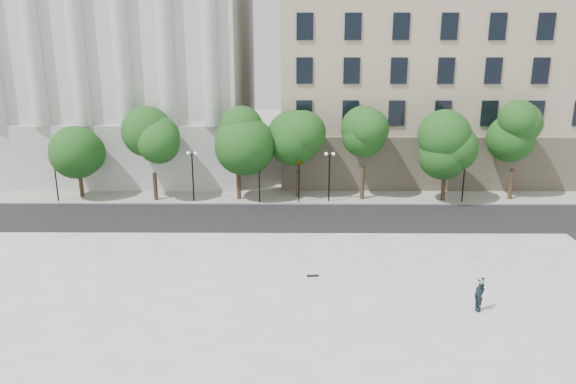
# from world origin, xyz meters

# --- Properties ---
(ground) EXTENTS (160.00, 160.00, 0.00)m
(ground) POSITION_xyz_m (0.00, 0.00, 0.00)
(ground) COLOR #B9B7AF
(ground) RESTS_ON ground
(plaza) EXTENTS (44.00, 22.00, 0.45)m
(plaza) POSITION_xyz_m (0.00, 3.00, 0.23)
(plaza) COLOR white
(plaza) RESTS_ON ground
(street) EXTENTS (60.00, 8.00, 0.02)m
(street) POSITION_xyz_m (0.00, 18.00, 0.01)
(street) COLOR black
(street) RESTS_ON ground
(far_sidewalk) EXTENTS (60.00, 4.00, 0.12)m
(far_sidewalk) POSITION_xyz_m (0.00, 24.00, 0.06)
(far_sidewalk) COLOR #A9A69C
(far_sidewalk) RESTS_ON ground
(building_west) EXTENTS (31.50, 27.65, 25.60)m
(building_west) POSITION_xyz_m (-17.00, 38.57, 12.89)
(building_west) COLOR silver
(building_west) RESTS_ON ground
(building_east) EXTENTS (36.00, 26.15, 23.00)m
(building_east) POSITION_xyz_m (20.00, 38.91, 11.14)
(building_east) COLOR tan
(building_east) RESTS_ON ground
(traffic_light_west) EXTENTS (0.94, 1.74, 4.19)m
(traffic_light_west) POSITION_xyz_m (0.24, 22.30, 3.69)
(traffic_light_west) COLOR black
(traffic_light_west) RESTS_ON ground
(traffic_light_east) EXTENTS (0.85, 1.76, 4.20)m
(traffic_light_east) POSITION_xyz_m (3.52, 22.30, 3.70)
(traffic_light_east) COLOR black
(traffic_light_east) RESTS_ON ground
(person_lying) EXTENTS (1.60, 1.82, 0.49)m
(person_lying) POSITION_xyz_m (12.30, 2.83, 0.69)
(person_lying) COLOR black
(person_lying) RESTS_ON plaza
(skateboard) EXTENTS (0.70, 0.23, 0.07)m
(skateboard) POSITION_xyz_m (4.16, 6.92, 0.49)
(skateboard) COLOR black
(skateboard) RESTS_ON plaza
(street_trees) EXTENTS (40.81, 5.12, 7.64)m
(street_trees) POSITION_xyz_m (3.63, 23.53, 5.03)
(street_trees) COLOR #382619
(street_trees) RESTS_ON ground
(lamp_posts) EXTENTS (34.98, 0.28, 4.40)m
(lamp_posts) POSITION_xyz_m (0.33, 22.60, 2.97)
(lamp_posts) COLOR black
(lamp_posts) RESTS_ON ground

